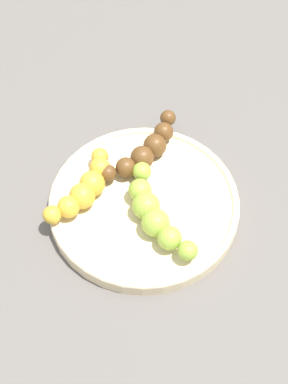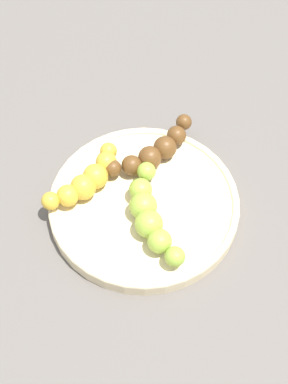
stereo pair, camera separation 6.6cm
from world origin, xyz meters
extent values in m
plane|color=#56514C|center=(0.00, 0.00, 0.00)|extent=(2.40, 2.40, 0.00)
cylinder|color=beige|center=(0.00, 0.00, 0.01)|extent=(0.25, 0.25, 0.02)
torus|color=beige|center=(0.00, 0.00, 0.02)|extent=(0.25, 0.25, 0.01)
sphere|color=#8CAD38|center=(-0.02, 0.03, 0.04)|extent=(0.02, 0.02, 0.02)
sphere|color=#8CAD38|center=(-0.01, 0.00, 0.04)|extent=(0.03, 0.03, 0.03)
sphere|color=#8CAD38|center=(0.01, -0.02, 0.04)|extent=(0.04, 0.04, 0.04)
sphere|color=#8CAD38|center=(0.04, -0.03, 0.04)|extent=(0.04, 0.04, 0.04)
sphere|color=#8CAD38|center=(0.06, -0.04, 0.04)|extent=(0.03, 0.03, 0.03)
sphere|color=#8CAD38|center=(0.09, -0.04, 0.04)|extent=(0.02, 0.02, 0.02)
sphere|color=#593819|center=(-0.06, 0.00, 0.04)|extent=(0.02, 0.02, 0.02)
sphere|color=#593819|center=(-0.04, 0.02, 0.04)|extent=(0.03, 0.03, 0.03)
sphere|color=#593819|center=(-0.03, 0.05, 0.04)|extent=(0.03, 0.03, 0.03)
sphere|color=#593819|center=(-0.03, 0.07, 0.04)|extent=(0.03, 0.03, 0.03)
sphere|color=#593819|center=(-0.04, 0.10, 0.04)|extent=(0.03, 0.03, 0.03)
sphere|color=#593819|center=(-0.04, 0.13, 0.04)|extent=(0.02, 0.02, 0.02)
sphere|color=gold|center=(-0.08, -0.09, 0.04)|extent=(0.02, 0.02, 0.02)
sphere|color=gold|center=(-0.07, -0.07, 0.04)|extent=(0.03, 0.03, 0.03)
sphere|color=gold|center=(-0.06, -0.05, 0.04)|extent=(0.03, 0.03, 0.03)
sphere|color=gold|center=(-0.06, -0.03, 0.04)|extent=(0.03, 0.03, 0.03)
sphere|color=gold|center=(-0.07, 0.00, 0.04)|extent=(0.03, 0.03, 0.03)
sphere|color=gold|center=(-0.08, 0.02, 0.04)|extent=(0.02, 0.02, 0.02)
camera|label=1|loc=(0.21, -0.31, 0.58)|focal=48.64mm
camera|label=2|loc=(0.26, -0.27, 0.58)|focal=48.64mm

